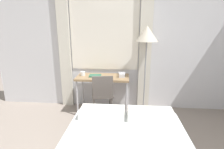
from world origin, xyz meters
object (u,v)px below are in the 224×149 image
Objects in this scene: book at (95,76)px; mug at (83,73)px; desk at (103,80)px; desk_chair at (102,92)px; telephone at (122,75)px; standing_lamp at (147,37)px.

book is 0.26m from mug.
desk_chair is (0.02, -0.21, -0.19)m from desk.
telephone is 1.50× the size of mug.
book is (-0.15, -0.00, 0.09)m from desk.
desk is at bearing 1.36° from book.
standing_lamp is 13.00× the size of telephone.
telephone reaches higher than desk.
desk_chair is at bearing -29.23° from mug.
mug is (-0.43, 0.24, 0.30)m from desk_chair.
mug is (-0.26, 0.03, 0.03)m from book.
telephone is (-0.45, -0.05, -0.72)m from standing_lamp.
desk is at bearing -4.30° from mug.
standing_lamp is 6.86× the size of book.
telephone is 0.80m from mug.
standing_lamp is 1.44m from mug.
book is (-0.54, 0.02, -0.03)m from telephone.
telephone is at bearing 15.84° from desk_chair.
desk_chair is 9.68× the size of mug.
telephone reaches higher than desk_chair.
standing_lamp reaches higher than desk_chair.
desk_chair is at bearing -84.92° from desk.
desk is 0.40m from telephone.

